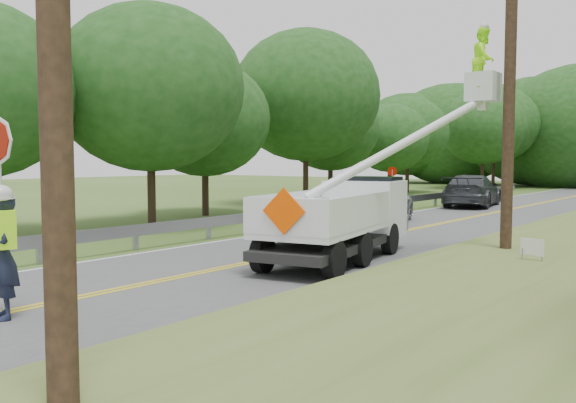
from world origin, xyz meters
The scene contains 10 objects.
ground centered at (0.00, 0.00, 0.00)m, with size 140.00×140.00×0.00m, color #3A571B.
road centered at (0.00, 14.00, 0.01)m, with size 7.20×96.00×0.03m.
guardrail centered at (-4.02, 14.91, 0.55)m, with size 0.18×48.00×0.77m.
treeline_left centered at (-10.08, 27.48, 5.41)m, with size 10.48×54.04×10.11m.
flagger centered at (0.38, -2.21, 1.21)m, with size 1.25×0.73×3.37m.
bucket_truck centered at (1.73, 7.00, 1.45)m, with size 4.62×6.68×6.15m.
suv_silver centered at (-2.38, 14.91, 0.81)m, with size 2.64×5.72×1.59m, color #B0B1B8.
suv_darkgrey centered at (-2.37, 26.12, 0.91)m, with size 2.50×6.14×1.78m, color #3A3E43.
stop_sign_permanent centered at (-4.01, 19.64, 1.51)m, with size 0.38×0.35×2.31m.
yard_sign centered at (6.11, 7.44, 0.58)m, with size 0.55×0.13×0.81m.
Camera 1 is at (10.13, -7.14, 2.65)m, focal length 37.64 mm.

